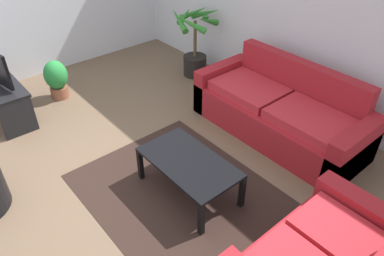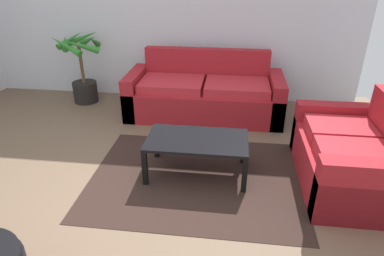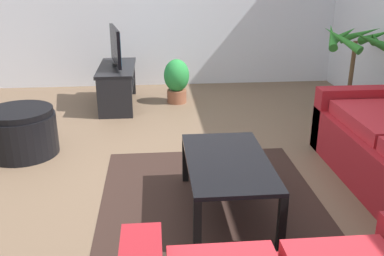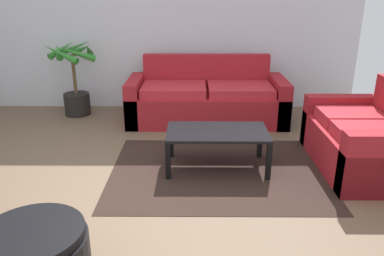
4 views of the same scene
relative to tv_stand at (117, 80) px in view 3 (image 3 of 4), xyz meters
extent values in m
plane|color=brown|center=(1.97, 0.24, -0.34)|extent=(6.60, 6.60, 0.00)
cube|color=maroon|center=(1.62, 2.49, -0.03)|extent=(0.18, 0.90, 0.62)
cube|color=black|center=(0.00, 0.00, 0.16)|extent=(1.10, 0.45, 0.04)
cube|color=black|center=(0.00, 0.00, -0.10)|extent=(1.02, 0.39, 0.03)
cube|color=black|center=(-0.52, 0.00, -0.08)|extent=(0.06, 0.41, 0.52)
cube|color=black|center=(0.52, 0.00, -0.08)|extent=(0.06, 0.41, 0.52)
cube|color=black|center=(0.00, 0.00, 0.45)|extent=(0.80, 0.19, 0.45)
cube|color=teal|center=(0.00, 0.02, 0.45)|extent=(0.74, 0.15, 0.40)
cylinder|color=black|center=(0.00, 0.00, 0.20)|extent=(0.10, 0.10, 0.04)
cube|color=black|center=(2.70, 0.98, 0.06)|extent=(1.04, 0.59, 0.03)
cube|color=black|center=(2.20, 0.71, -0.14)|extent=(0.05, 0.05, 0.39)
cube|color=black|center=(3.20, 0.71, -0.14)|extent=(0.05, 0.05, 0.39)
cube|color=black|center=(2.20, 1.25, -0.14)|extent=(0.05, 0.05, 0.39)
cube|color=black|center=(3.20, 1.25, -0.14)|extent=(0.05, 0.05, 0.39)
cube|color=black|center=(2.70, 0.88, -0.33)|extent=(2.20, 1.70, 0.01)
cylinder|color=black|center=(0.69, 2.79, -0.17)|extent=(0.38, 0.38, 0.33)
cylinder|color=brown|center=(0.69, 2.79, 0.28)|extent=(0.05, 0.05, 0.58)
cone|color=#2C7D28|center=(0.93, 2.84, 0.62)|extent=(0.19, 0.49, 0.27)
cone|color=#2C7D28|center=(0.79, 2.94, 0.62)|extent=(0.37, 0.29, 0.22)
cone|color=#2C7D28|center=(0.64, 3.06, 0.62)|extent=(0.55, 0.21, 0.29)
cone|color=#2C7D28|center=(0.50, 2.93, 0.62)|extent=(0.35, 0.44, 0.26)
cone|color=#2C7D28|center=(0.52, 2.72, 0.62)|extent=(0.24, 0.38, 0.22)
cone|color=#2C7D28|center=(0.62, 2.54, 0.62)|extent=(0.54, 0.25, 0.29)
cone|color=#2C7D28|center=(0.83, 2.57, 0.62)|extent=(0.51, 0.36, 0.29)
cylinder|color=brown|center=(-0.06, 0.77, -0.25)|extent=(0.26, 0.26, 0.17)
ellipsoid|color=#27883A|center=(-0.06, 0.77, 0.03)|extent=(0.34, 0.34, 0.43)
cylinder|color=black|center=(1.49, -0.81, -0.14)|extent=(0.66, 0.66, 0.39)
cylinder|color=black|center=(1.49, -0.81, 0.09)|extent=(0.63, 0.63, 0.06)
camera|label=1|loc=(4.81, -0.77, 2.45)|focal=33.80mm
camera|label=2|loc=(3.03, -2.06, 1.74)|focal=31.58mm
camera|label=3|loc=(5.47, 0.48, 1.39)|focal=40.24mm
camera|label=4|loc=(2.46, -2.69, 1.46)|focal=35.54mm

